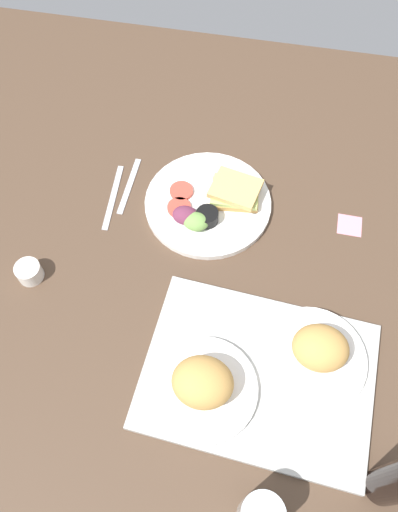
{
  "coord_description": "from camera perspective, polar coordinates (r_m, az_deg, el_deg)",
  "views": [
    {
      "loc": [
        -7.9,
        54.8,
        99.27
      ],
      "look_at": [
        2.0,
        3.0,
        4.0
      ],
      "focal_mm": 35.15,
      "sensor_mm": 36.0,
      "label": 1
    }
  ],
  "objects": [
    {
      "name": "serving_tray",
      "position": [
        1.03,
        6.73,
        -13.34
      ],
      "size": [
        47.22,
        36.1,
        1.6
      ],
      "primitive_type": "cube",
      "rotation": [
        0.0,
        0.0,
        -0.07
      ],
      "color": "#B2B2AD",
      "rests_on": "ground_plane"
    },
    {
      "name": "bread_plate_near",
      "position": [
        1.02,
        13.23,
        -10.66
      ],
      "size": [
        21.64,
        21.64,
        8.88
      ],
      "color": "white",
      "rests_on": "serving_tray"
    },
    {
      "name": "plate_with_salad",
      "position": [
        1.19,
        1.3,
        6.04
      ],
      "size": [
        30.07,
        30.07,
        5.4
      ],
      "color": "white",
      "rests_on": "ground_plane"
    },
    {
      "name": "espresso_cup",
      "position": [
        1.15,
        -18.76,
        -1.72
      ],
      "size": [
        5.6,
        5.6,
        4.0
      ],
      "primitive_type": "cylinder",
      "color": "silver",
      "rests_on": "ground_plane"
    },
    {
      "name": "fork",
      "position": [
        1.25,
        -7.95,
        7.96
      ],
      "size": [
        1.78,
        17.03,
        0.5
      ],
      "primitive_type": "cube",
      "rotation": [
        0.0,
        0.0,
        1.55
      ],
      "color": "#B7B7BC",
      "rests_on": "ground_plane"
    },
    {
      "name": "ground_plane",
      "position": [
        1.15,
        1.26,
        -0.21
      ],
      "size": [
        190.0,
        150.0,
        3.0
      ],
      "primitive_type": "cube",
      "color": "#4C3828"
    },
    {
      "name": "knife",
      "position": [
        1.24,
        -9.76,
        6.67
      ],
      "size": [
        2.58,
        19.05,
        0.5
      ],
      "primitive_type": "cube",
      "rotation": [
        0.0,
        0.0,
        1.63
      ],
      "color": "#B7B7BC",
      "rests_on": "ground_plane"
    },
    {
      "name": "sticky_note",
      "position": [
        1.23,
        16.77,
        3.37
      ],
      "size": [
        5.67,
        5.67,
        0.12
      ],
      "primitive_type": "cube",
      "rotation": [
        0.0,
        0.0,
        -0.01
      ],
      "color": "pink",
      "rests_on": "ground_plane"
    },
    {
      "name": "bread_plate_far",
      "position": [
        0.97,
        0.48,
        -14.45
      ],
      "size": [
        20.84,
        20.84,
        9.35
      ],
      "color": "white",
      "rests_on": "serving_tray"
    }
  ]
}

